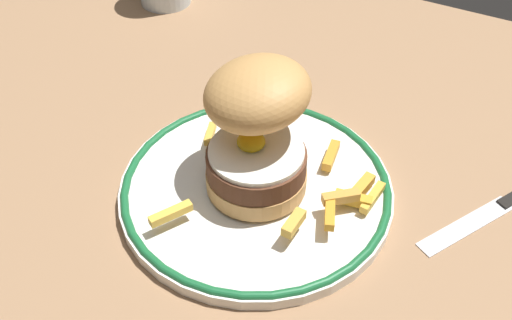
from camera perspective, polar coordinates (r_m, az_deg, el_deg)
ground_plane at (r=59.86cm, az=-0.02°, el=-5.56°), size 114.23×91.57×4.00cm
dinner_plate at (r=58.75cm, az=-0.00°, el=-2.68°), size 26.03×26.03×1.60cm
burger at (r=54.93cm, az=0.07°, el=3.12°), size 13.17×13.17×12.48cm
fries_pile at (r=56.52cm, az=5.34°, el=-2.91°), size 19.18×18.13×1.95cm
knife at (r=62.86cm, az=22.05°, el=-3.70°), size 10.31×16.33×0.70cm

